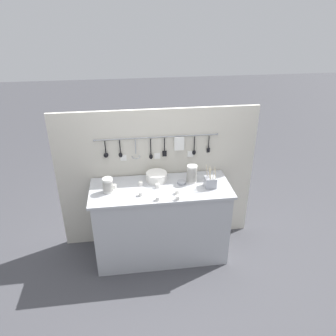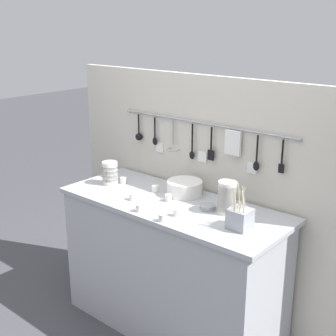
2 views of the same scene
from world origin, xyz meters
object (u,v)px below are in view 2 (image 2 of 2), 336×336
Objects in this scene: cup_mid_row at (123,180)px; cup_front_right at (133,197)px; cup_by_caddy at (139,208)px; cup_beside_plates at (177,212)px; plate_stack at (185,188)px; cup_centre at (162,218)px; steel_mixing_bowl at (208,207)px; cutlery_caddy at (240,218)px; cup_front_left at (168,198)px; bowl_stack_wide_centre at (110,173)px; cup_edge_far at (155,189)px; bowl_stack_short_front at (227,197)px.

cup_front_right is at bearing -33.88° from cup_mid_row.
cup_by_caddy is 0.24m from cup_beside_plates.
cup_by_caddy is 0.54m from cup_mid_row.
cup_centre is (0.18, -0.43, -0.03)m from plate_stack.
cup_by_caddy is at bearing -34.05° from cup_front_right.
plate_stack is at bearing 13.06° from cup_mid_row.
cup_mid_row reaches higher than steel_mixing_bowl.
cup_front_right is (0.28, -0.19, 0.00)m from cup_mid_row.
cutlery_caddy is 0.78m from cup_front_right.
cup_by_caddy is (-0.61, -0.19, -0.04)m from cutlery_caddy.
steel_mixing_bowl is 2.18× the size of cup_front_right.
cup_front_left is at bearing 124.09° from cup_centre.
cup_centre is 1.00× the size of cup_front_right.
cup_centre is 0.33m from cup_front_left.
cup_front_left is at bearing 1.74° from bowl_stack_wide_centre.
steel_mixing_bowl is at bearing 45.24° from cup_by_caddy.
cup_mid_row is at bearing -175.51° from cup_edge_far.
cup_edge_far is at bearing 14.42° from bowl_stack_wide_centre.
bowl_stack_short_front is 0.59m from cup_edge_far.
plate_stack is at bearing 112.11° from cup_centre.
cup_by_caddy is at bearing -156.13° from cup_beside_plates.
cup_front_left is at bearing -92.21° from plate_stack.
bowl_stack_short_front is at bearing 49.03° from cup_beside_plates.
cup_centre is 0.12m from cup_beside_plates.
cup_mid_row is 0.34m from cup_front_right.
plate_stack is at bearing 87.79° from cup_front_left.
bowl_stack_wide_centre is at bearing -161.73° from plate_stack.
cup_front_right is at bearing -174.12° from cutlery_caddy.
cup_by_caddy is 1.00× the size of cup_front_left.
bowl_stack_short_front is 4.44× the size of cup_by_caddy.
steel_mixing_bowl is (0.82, 0.07, -0.07)m from bowl_stack_wide_centre.
cutlery_caddy reaches higher than cup_beside_plates.
cup_front_right reaches higher than steel_mixing_bowl.
cup_edge_far is (-0.37, 0.35, 0.00)m from cup_centre.
cutlery_caddy is at bearing -20.01° from steel_mixing_bowl.
bowl_stack_short_front is at bearing 11.61° from cup_front_left.
cutlery_caddy is 5.65× the size of cup_front_right.
cup_edge_far is (0.36, 0.09, -0.06)m from bowl_stack_wide_centre.
cup_front_left is at bearing -6.29° from cup_mid_row.
cutlery_caddy is 0.64m from cup_by_caddy.
cutlery_caddy is 0.46m from cup_centre.
bowl_stack_wide_centre reaches higher than cup_centre.
cup_edge_far is 1.00× the size of cup_beside_plates.
bowl_stack_wide_centre is at bearing 160.68° from cup_centre.
cup_beside_plates reaches higher than steel_mixing_bowl.
cup_front_right is at bearing 160.52° from cup_centre.
cup_by_caddy and cup_beside_plates have the same top height.
cup_front_left is (-0.40, -0.08, -0.08)m from bowl_stack_short_front.
steel_mixing_bowl is 2.18× the size of cup_mid_row.
bowl_stack_wide_centre is at bearing 177.94° from cutlery_caddy.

